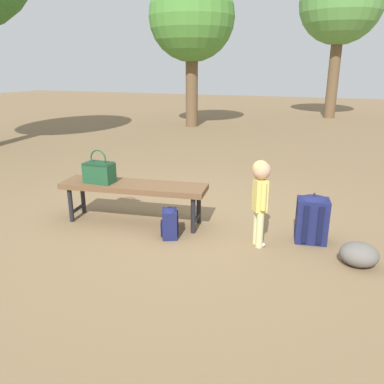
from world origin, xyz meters
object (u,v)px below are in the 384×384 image
at_px(child_standing, 260,190).
at_px(trail_rock, 359,254).
at_px(backpack_large, 312,217).
at_px(tree_back, 192,18).
at_px(handbag, 99,171).
at_px(backpack_small, 170,222).
at_px(park_bench, 134,189).
at_px(tree_far, 341,3).

relative_size(child_standing, trail_rock, 2.58).
height_order(backpack_large, tree_back, tree_back).
relative_size(handbag, child_standing, 0.43).
xyz_separation_m(backpack_large, backpack_small, (-1.34, -0.42, -0.09)).
distance_m(park_bench, backpack_small, 0.62).
relative_size(child_standing, backpack_small, 2.53).
bearing_deg(child_standing, park_bench, 176.41).
height_order(child_standing, backpack_large, child_standing).
bearing_deg(tree_back, park_bench, -73.69).
distance_m(park_bench, tree_far, 11.23).
height_order(handbag, trail_rock, handbag).
height_order(park_bench, trail_rock, park_bench).
bearing_deg(park_bench, trail_rock, -4.06).
bearing_deg(backpack_small, park_bench, 156.85).
bearing_deg(tree_far, backpack_small, -95.60).
relative_size(tree_back, trail_rock, 12.51).
xyz_separation_m(park_bench, child_standing, (1.40, -0.09, 0.17)).
xyz_separation_m(child_standing, backpack_small, (-0.87, -0.14, -0.40)).
bearing_deg(tree_far, park_bench, -98.53).
height_order(child_standing, tree_far, tree_far).
xyz_separation_m(child_standing, tree_far, (0.19, 10.74, 3.03)).
bearing_deg(tree_far, handbag, -100.34).
bearing_deg(child_standing, handbag, -179.77).
distance_m(handbag, trail_rock, 2.72).
height_order(tree_far, trail_rock, tree_far).
relative_size(park_bench, tree_back, 0.40).
bearing_deg(trail_rock, backpack_small, -177.98).
xyz_separation_m(park_bench, handbag, (-0.36, -0.09, 0.18)).
xyz_separation_m(backpack_small, tree_back, (-2.61, 7.32, 2.74)).
bearing_deg(tree_back, backpack_large, -60.21).
bearing_deg(tree_far, child_standing, -91.04).
height_order(backpack_small, trail_rock, backpack_small).
height_order(park_bench, child_standing, child_standing).
xyz_separation_m(park_bench, backpack_small, (0.53, -0.23, -0.23)).
bearing_deg(trail_rock, handbag, 178.52).
bearing_deg(tree_far, tree_back, -135.93).
xyz_separation_m(park_bench, trail_rock, (2.31, -0.16, -0.29)).
relative_size(child_standing, tree_far, 0.17).
height_order(handbag, backpack_small, handbag).
distance_m(child_standing, backpack_small, 0.97).
distance_m(park_bench, tree_back, 7.81).
distance_m(tree_far, tree_back, 5.16).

